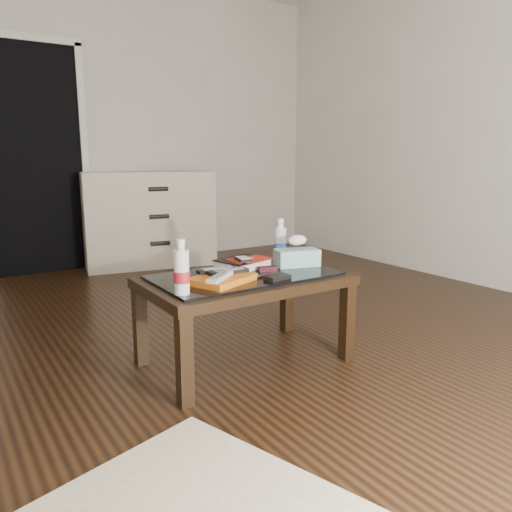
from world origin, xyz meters
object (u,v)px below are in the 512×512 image
(dresser, at_px, (149,219))
(tissue_box, at_px, (297,257))
(water_bottle_left, at_px, (181,267))
(textbook, at_px, (242,263))
(water_bottle_right, at_px, (280,240))
(coffee_table, at_px, (245,287))

(dresser, height_order, tissue_box, dresser)
(water_bottle_left, bearing_deg, dresser, 71.60)
(tissue_box, bearing_deg, water_bottle_left, -151.49)
(dresser, distance_m, textbook, 2.39)
(water_bottle_left, relative_size, tissue_box, 1.03)
(dresser, xyz_separation_m, water_bottle_left, (-0.88, -2.65, 0.13))
(dresser, xyz_separation_m, water_bottle_right, (-0.12, -2.32, 0.13))
(tissue_box, bearing_deg, water_bottle_right, 104.00)
(water_bottle_left, bearing_deg, water_bottle_right, 23.75)
(coffee_table, relative_size, tissue_box, 4.35)
(dresser, bearing_deg, water_bottle_left, -97.82)
(water_bottle_left, distance_m, tissue_box, 0.78)
(dresser, height_order, textbook, dresser)
(dresser, bearing_deg, water_bottle_right, -82.45)
(tissue_box, bearing_deg, textbook, 171.00)
(textbook, distance_m, tissue_box, 0.30)
(dresser, relative_size, tissue_box, 5.53)
(water_bottle_left, relative_size, water_bottle_right, 1.00)
(water_bottle_left, bearing_deg, coffee_table, 21.40)
(dresser, relative_size, water_bottle_right, 5.34)
(coffee_table, relative_size, water_bottle_right, 4.20)
(textbook, height_order, water_bottle_right, water_bottle_right)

